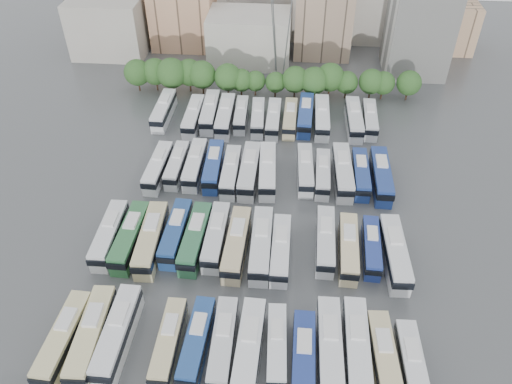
# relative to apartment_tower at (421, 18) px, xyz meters

# --- Properties ---
(ground) EXTENTS (220.00, 220.00, 0.00)m
(ground) POSITION_rel_apartment_tower_xyz_m (-34.00, -58.00, -13.00)
(ground) COLOR #424447
(ground) RESTS_ON ground
(tree_line) EXTENTS (66.09, 8.02, 8.48)m
(tree_line) POSITION_rel_apartment_tower_xyz_m (-36.60, -15.92, -8.51)
(tree_line) COLOR black
(tree_line) RESTS_ON ground
(city_buildings) EXTENTS (102.00, 35.00, 20.00)m
(city_buildings) POSITION_rel_apartment_tower_xyz_m (-41.46, 13.86, -5.13)
(city_buildings) COLOR #9E998E
(city_buildings) RESTS_ON ground
(apartment_tower) EXTENTS (14.00, 14.00, 26.00)m
(apartment_tower) POSITION_rel_apartment_tower_xyz_m (0.00, 0.00, 0.00)
(apartment_tower) COLOR silver
(apartment_tower) RESTS_ON ground
(electricity_pylon) EXTENTS (9.00, 6.91, 33.83)m
(electricity_pylon) POSITION_rel_apartment_tower_xyz_m (-32.00, -8.00, 5.66)
(electricity_pylon) COLOR slate
(electricity_pylon) RESTS_ON ground
(bus_r0_s0) EXTENTS (3.36, 12.79, 3.98)m
(bus_r0_s0) POSITION_rel_apartment_tower_xyz_m (-55.51, -82.65, -11.05)
(bus_r0_s0) COLOR beige
(bus_r0_s0) RESTS_ON ground
(bus_r0_s1) EXTENTS (3.38, 13.49, 4.20)m
(bus_r0_s1) POSITION_rel_apartment_tower_xyz_m (-52.12, -82.03, -10.94)
(bus_r0_s1) COLOR beige
(bus_r0_s1) RESTS_ON ground
(bus_r0_s2) EXTENTS (3.10, 13.31, 4.16)m
(bus_r0_s2) POSITION_rel_apartment_tower_xyz_m (-48.98, -81.52, -10.96)
(bus_r0_s2) COLOR silver
(bus_r0_s2) RESTS_ON ground
(bus_r0_s4) EXTENTS (2.58, 11.69, 3.66)m
(bus_r0_s4) POSITION_rel_apartment_tower_xyz_m (-42.36, -82.03, -11.20)
(bus_r0_s4) COLOR #CDBF8D
(bus_r0_s4) RESTS_ON ground
(bus_r0_s5) EXTENTS (3.17, 12.05, 3.75)m
(bus_r0_s5) POSITION_rel_apartment_tower_xyz_m (-38.89, -81.73, -11.16)
(bus_r0_s5) COLOR navy
(bus_r0_s5) RESTS_ON ground
(bus_r0_s6) EXTENTS (2.77, 12.20, 3.82)m
(bus_r0_s6) POSITION_rel_apartment_tower_xyz_m (-35.60, -81.67, -11.12)
(bus_r0_s6) COLOR silver
(bus_r0_s6) RESTS_ON ground
(bus_r0_s7) EXTENTS (3.40, 13.51, 4.21)m
(bus_r0_s7) POSITION_rel_apartment_tower_xyz_m (-32.33, -82.46, -10.93)
(bus_r0_s7) COLOR silver
(bus_r0_s7) RESTS_ON ground
(bus_r0_s8) EXTENTS (2.85, 11.11, 3.46)m
(bus_r0_s8) POSITION_rel_apartment_tower_xyz_m (-28.95, -81.40, -11.30)
(bus_r0_s8) COLOR white
(bus_r0_s8) RESTS_ON ground
(bus_r0_s9) EXTENTS (2.85, 12.63, 3.96)m
(bus_r0_s9) POSITION_rel_apartment_tower_xyz_m (-25.66, -83.32, -11.06)
(bus_r0_s9) COLOR navy
(bus_r0_s9) RESTS_ON ground
(bus_r0_s10) EXTENTS (3.01, 13.30, 4.17)m
(bus_r0_s10) POSITION_rel_apartment_tower_xyz_m (-22.47, -81.36, -10.95)
(bus_r0_s10) COLOR silver
(bus_r0_s10) RESTS_ON ground
(bus_r0_s11) EXTENTS (2.97, 13.22, 4.14)m
(bus_r0_s11) POSITION_rel_apartment_tower_xyz_m (-19.17, -81.08, -10.97)
(bus_r0_s11) COLOR silver
(bus_r0_s11) RESTS_ON ground
(bus_r0_s12) EXTENTS (3.32, 12.48, 3.88)m
(bus_r0_s12) POSITION_rel_apartment_tower_xyz_m (-15.98, -82.38, -11.10)
(bus_r0_s12) COLOR #CEBF8D
(bus_r0_s12) RESTS_ON ground
(bus_r0_s13) EXTENTS (2.85, 11.85, 3.70)m
(bus_r0_s13) POSITION_rel_apartment_tower_xyz_m (-12.74, -83.12, -11.18)
(bus_r0_s13) COLOR silver
(bus_r0_s13) RESTS_ON ground
(bus_r1_s0) EXTENTS (2.96, 12.78, 4.00)m
(bus_r1_s0) POSITION_rel_apartment_tower_xyz_m (-55.44, -64.28, -11.04)
(bus_r1_s0) COLOR silver
(bus_r1_s0) RESTS_ON ground
(bus_r1_s1) EXTENTS (3.22, 13.19, 4.12)m
(bus_r1_s1) POSITION_rel_apartment_tower_xyz_m (-52.12, -64.56, -10.98)
(bus_r1_s1) COLOR #2C673A
(bus_r1_s1) RESTS_ON ground
(bus_r1_s2) EXTENTS (3.45, 13.75, 4.28)m
(bus_r1_s2) POSITION_rel_apartment_tower_xyz_m (-48.81, -64.86, -10.90)
(bus_r1_s2) COLOR #C3B786
(bus_r1_s2) RESTS_ON ground
(bus_r1_s3) EXTENTS (3.10, 12.72, 3.97)m
(bus_r1_s3) POSITION_rel_apartment_tower_xyz_m (-45.42, -63.03, -11.05)
(bus_r1_s3) COLOR navy
(bus_r1_s3) RESTS_ON ground
(bus_r1_s4) EXTENTS (3.40, 13.21, 4.11)m
(bus_r1_s4) POSITION_rel_apartment_tower_xyz_m (-42.21, -63.98, -10.98)
(bus_r1_s4) COLOR #2B6440
(bus_r1_s4) RESTS_ON ground
(bus_r1_s5) EXTENTS (2.97, 12.68, 3.96)m
(bus_r1_s5) POSITION_rel_apartment_tower_xyz_m (-39.12, -63.32, -11.05)
(bus_r1_s5) COLOR silver
(bus_r1_s5) RESTS_ON ground
(bus_r1_s6) EXTENTS (3.35, 13.45, 4.19)m
(bus_r1_s6) POSITION_rel_apartment_tower_xyz_m (-35.83, -64.72, -10.94)
(bus_r1_s6) COLOR #C3B186
(bus_r1_s6) RESTS_ON ground
(bus_r1_s7) EXTENTS (3.09, 13.60, 4.26)m
(bus_r1_s7) POSITION_rel_apartment_tower_xyz_m (-32.14, -64.61, -10.91)
(bus_r1_s7) COLOR silver
(bus_r1_s7) RESTS_ON ground
(bus_r1_s8) EXTENTS (2.77, 12.38, 3.88)m
(bus_r1_s8) POSITION_rel_apartment_tower_xyz_m (-29.20, -65.19, -11.10)
(bus_r1_s8) COLOR silver
(bus_r1_s8) RESTS_ON ground
(bus_r1_s10) EXTENTS (3.02, 12.57, 3.93)m
(bus_r1_s10) POSITION_rel_apartment_tower_xyz_m (-22.55, -62.79, -11.07)
(bus_r1_s10) COLOR silver
(bus_r1_s10) RESTS_ON ground
(bus_r1_s11) EXTENTS (3.17, 12.47, 3.88)m
(bus_r1_s11) POSITION_rel_apartment_tower_xyz_m (-19.14, -64.07, -11.09)
(bus_r1_s11) COLOR beige
(bus_r1_s11) RESTS_ON ground
(bus_r1_s12) EXTENTS (2.90, 11.21, 3.49)m
(bus_r1_s12) POSITION_rel_apartment_tower_xyz_m (-15.66, -63.40, -11.29)
(bus_r1_s12) COLOR navy
(bus_r1_s12) RESTS_ON ground
(bus_r1_s13) EXTENTS (3.34, 13.53, 4.22)m
(bus_r1_s13) POSITION_rel_apartment_tower_xyz_m (-12.46, -64.68, -10.93)
(bus_r1_s13) COLOR silver
(bus_r1_s13) RESTS_ON ground
(bus_r2_s1) EXTENTS (3.13, 12.48, 3.89)m
(bus_r2_s1) POSITION_rel_apartment_tower_xyz_m (-52.04, -46.82, -11.09)
(bus_r2_s1) COLOR silver
(bus_r2_s1) RESTS_ON ground
(bus_r2_s2) EXTENTS (2.71, 11.55, 3.61)m
(bus_r2_s2) POSITION_rel_apartment_tower_xyz_m (-48.87, -45.65, -11.23)
(bus_r2_s2) COLOR silver
(bus_r2_s2) RESTS_ON ground
(bus_r2_s3) EXTENTS (2.75, 12.53, 3.93)m
(bus_r2_s3) POSITION_rel_apartment_tower_xyz_m (-45.58, -45.45, -11.07)
(bus_r2_s3) COLOR silver
(bus_r2_s3) RESTS_ON ground
(bus_r2_s4) EXTENTS (3.14, 12.70, 3.96)m
(bus_r2_s4) POSITION_rel_apartment_tower_xyz_m (-42.17, -45.70, -11.06)
(bus_r2_s4) COLOR navy
(bus_r2_s4) RESTS_ON ground
(bus_r2_s5) EXTENTS (2.80, 12.45, 3.90)m
(bus_r2_s5) POSITION_rel_apartment_tower_xyz_m (-38.88, -47.08, -11.08)
(bus_r2_s5) COLOR silver
(bus_r2_s5) RESTS_ON ground
(bus_r2_s6) EXTENTS (3.19, 13.59, 4.25)m
(bus_r2_s6) POSITION_rel_apartment_tower_xyz_m (-35.61, -46.66, -10.91)
(bus_r2_s6) COLOR silver
(bus_r2_s6) RESTS_ON ground
(bus_r2_s7) EXTENTS (3.57, 13.46, 4.18)m
(bus_r2_s7) POSITION_rel_apartment_tower_xyz_m (-32.40, -46.30, -10.95)
(bus_r2_s7) COLOR silver
(bus_r2_s7) RESTS_ON ground
(bus_r2_s9) EXTENTS (3.16, 12.44, 3.87)m
(bus_r2_s9) POSITION_rel_apartment_tower_xyz_m (-25.72, -45.29, -11.10)
(bus_r2_s9) COLOR silver
(bus_r2_s9) RESTS_ON ground
(bus_r2_s10) EXTENTS (2.81, 11.64, 3.63)m
(bus_r2_s10) POSITION_rel_apartment_tower_xyz_m (-22.62, -46.12, -11.22)
(bus_r2_s10) COLOR silver
(bus_r2_s10) RESTS_ON ground
(bus_r2_s11) EXTENTS (3.35, 13.63, 4.25)m
(bus_r2_s11) POSITION_rel_apartment_tower_xyz_m (-19.09, -45.64, -10.91)
(bus_r2_s11) COLOR silver
(bus_r2_s11) RESTS_ON ground
(bus_r2_s12) EXTENTS (2.75, 12.11, 3.79)m
(bus_r2_s12) POSITION_rel_apartment_tower_xyz_m (-15.91, -45.69, -11.14)
(bus_r2_s12) COLOR navy
(bus_r2_s12) RESTS_ON ground
(bus_r2_s13) EXTENTS (3.01, 13.46, 4.22)m
(bus_r2_s13) POSITION_rel_apartment_tower_xyz_m (-12.44, -46.17, -10.93)
(bus_r2_s13) COLOR navy
(bus_r2_s13) RESTS_ON ground
(bus_r3_s0) EXTENTS (2.95, 12.94, 4.05)m
(bus_r3_s0) POSITION_rel_apartment_tower_xyz_m (-55.45, -27.27, -11.01)
(bus_r3_s0) COLOR silver
(bus_r3_s0) RESTS_ON ground
(bus_r3_s2) EXTENTS (2.83, 12.86, 4.03)m
(bus_r3_s2) POSITION_rel_apartment_tower_xyz_m (-48.79, -29.17, -11.02)
(bus_r3_s2) COLOR silver
(bus_r3_s2) RESTS_ON ground
(bus_r3_s3) EXTENTS (3.25, 13.32, 4.16)m
(bus_r3_s3) POSITION_rel_apartment_tower_xyz_m (-45.66, -27.20, -10.96)
(bus_r3_s3) COLOR silver
(bus_r3_s3) RESTS_ON ground
(bus_r3_s4) EXTENTS (3.08, 13.49, 4.22)m
(bus_r3_s4) POSITION_rel_apartment_tower_xyz_m (-42.25, -28.72, -10.93)
(bus_r3_s4) COLOR silver
(bus_r3_s4) RESTS_ON ground
(bus_r3_s5) EXTENTS (2.79, 11.39, 3.55)m
(bus_r3_s5) POSITION_rel_apartment_tower_xyz_m (-39.12, -27.36, -11.26)
(bus_r3_s5) COLOR silver
(bus_r3_s5) RESTS_ON ground
(bus_r3_s6) EXTENTS (3.10, 11.88, 3.70)m
(bus_r3_s6) POSITION_rel_apartment_tower_xyz_m (-35.55, -28.30, -11.19)
(bus_r3_s6) COLOR silver
(bus_r3_s6) RESTS_ON ground
(bus_r3_s7) EXTENTS (2.75, 12.21, 3.83)m
(bus_r3_s7) POSITION_rel_apartment_tower_xyz_m (-32.31, -28.69, -11.12)
(bus_r3_s7) COLOR silver
(bus_r3_s7) RESTS_ON ground
(bus_r3_s8) EXTENTS (2.84, 11.97, 3.74)m
(bus_r3_s8) POSITION_rel_apartment_tower_xyz_m (-28.92, -28.03, -11.16)
(bus_r3_s8) COLOR #C2B385
(bus_r3_s8) RESTS_ON ground
(bus_r3_s9) EXTENTS (3.42, 13.26, 4.13)m
(bus_r3_s9) POSITION_rel_apartment_tower_xyz_m (-25.80, -26.81, -10.97)
(bus_r3_s9) COLOR navy
(bus_r3_s9) RESTS_ON ground
(bus_r3_s10) EXTENTS (2.96, 13.34, 4.18)m
(bus_r3_s10) POSITION_rel_apartment_tower_xyz_m (-22.43, -27.43, -10.95)
(bus_r3_s10) COLOR silver
(bus_r3_s10) RESTS_ON ground
(bus_r3_s12) EXTENTS (3.10, 13.25, 4.14)m
(bus_r3_s12) POSITION_rel_apartment_tower_xyz_m (-15.91, -27.63, -10.97)
(bus_r3_s12) COLOR silver
(bus_r3_s12) RESTS_ON ground
(bus_r3_s13) EXTENTS (3.06, 12.08, 3.76)m
(bus_r3_s13) POSITION_rel_apartment_tower_xyz_m (-12.62, -27.10, -11.15)
(bus_r3_s13) COLOR silver
(bus_r3_s13) RESTS_ON ground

